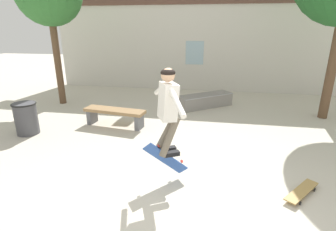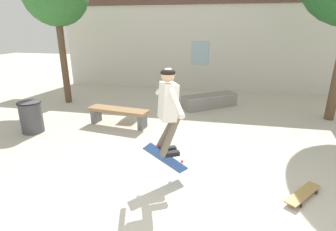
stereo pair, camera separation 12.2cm
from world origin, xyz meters
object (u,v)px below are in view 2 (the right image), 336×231
object	(u,v)px
skateboard_resting	(303,194)
park_bench	(118,113)
skate_ledge	(210,101)
skater	(168,105)
trash_bin	(31,116)
skateboard_flipping	(166,159)

from	to	relation	value
skateboard_resting	park_bench	bearing A→B (deg)	98.37
skateboard_resting	skate_ledge	bearing A→B (deg)	59.73
skate_ledge	skater	xyz separation A→B (m)	(-0.42, -4.56, 1.17)
skate_ledge	trash_bin	size ratio (longest dim) A/B	2.29
skate_ledge	skateboard_flipping	distance (m)	4.52
park_bench	trash_bin	xyz separation A→B (m)	(-1.92, -0.87, 0.08)
skate_ledge	skater	bearing A→B (deg)	-132.91
skater	skateboard_flipping	bearing A→B (deg)	98.92
skate_ledge	skateboard_flipping	bearing A→B (deg)	-133.66
park_bench	skater	xyz separation A→B (m)	(1.85, -2.40, 1.04)
skateboard_flipping	skateboard_resting	bearing A→B (deg)	-23.70
trash_bin	skateboard_flipping	bearing A→B (deg)	-21.39
skate_ledge	skateboard_resting	xyz separation A→B (m)	(1.70, -4.52, -0.14)
skateboard_flipping	skateboard_resting	world-z (taller)	skateboard_flipping
trash_bin	skateboard_flipping	size ratio (longest dim) A/B	1.06
skate_ledge	skateboard_resting	size ratio (longest dim) A/B	2.34
skate_ledge	skateboard_resting	distance (m)	4.83
park_bench	skate_ledge	size ratio (longest dim) A/B	0.94
skate_ledge	park_bench	bearing A→B (deg)	-174.07
skate_ledge	trash_bin	world-z (taller)	trash_bin
park_bench	skater	distance (m)	3.21
trash_bin	skateboard_flipping	world-z (taller)	trash_bin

